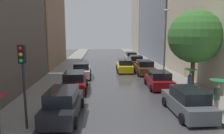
# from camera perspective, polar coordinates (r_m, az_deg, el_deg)

# --- Properties ---
(ground_plane) EXTENTS (28.00, 72.00, 0.04)m
(ground_plane) POSITION_cam_1_polar(r_m,az_deg,el_deg) (30.92, -0.37, -0.15)
(ground_plane) COLOR #3C3C3F
(sidewalk_left) EXTENTS (3.00, 72.00, 0.15)m
(sidewalk_left) POSITION_cam_1_polar(r_m,az_deg,el_deg) (31.23, -12.37, -0.09)
(sidewalk_left) COLOR gray
(sidewalk_left) RESTS_ON ground
(sidewalk_right) EXTENTS (3.00, 72.00, 0.15)m
(sidewalk_right) POSITION_cam_1_polar(r_m,az_deg,el_deg) (31.93, 11.36, 0.14)
(sidewalk_right) COLOR gray
(sidewalk_right) RESTS_ON ground
(building_left_mid) EXTENTS (6.00, 14.18, 11.43)m
(building_left_mid) POSITION_cam_1_polar(r_m,az_deg,el_deg) (34.58, -19.47, 9.87)
(building_left_mid) COLOR #8C6B56
(building_left_mid) RESTS_ON ground
(building_right_mid) EXTENTS (6.00, 19.78, 22.07)m
(building_right_mid) POSITION_cam_1_polar(r_m,az_deg,el_deg) (42.86, 14.35, 17.01)
(building_right_mid) COLOR slate
(building_right_mid) RESTS_ON ground
(building_right_far) EXTENTS (6.00, 12.01, 17.63)m
(building_right_far) POSITION_cam_1_polar(r_m,az_deg,el_deg) (58.26, 9.27, 12.83)
(building_right_far) COLOR #9E9384
(building_right_far) RESTS_ON ground
(parked_car_left_nearest) EXTENTS (2.19, 4.83, 1.77)m
(parked_car_left_nearest) POSITION_cam_1_polar(r_m,az_deg,el_deg) (12.94, -13.18, -9.86)
(parked_car_left_nearest) COLOR black
(parked_car_left_nearest) RESTS_ON ground
(parked_car_left_second) EXTENTS (2.26, 4.76, 1.70)m
(parked_car_left_second) POSITION_cam_1_polar(r_m,az_deg,el_deg) (18.66, -10.15, -3.96)
(parked_car_left_second) COLOR maroon
(parked_car_left_second) RESTS_ON ground
(parked_car_left_third) EXTENTS (2.24, 4.35, 1.71)m
(parked_car_left_third) POSITION_cam_1_polar(r_m,az_deg,el_deg) (24.06, -8.30, -0.96)
(parked_car_left_third) COLOR silver
(parked_car_left_third) RESTS_ON ground
(parked_car_right_nearest) EXTENTS (2.10, 4.53, 1.67)m
(parked_car_right_nearest) POSITION_cam_1_polar(r_m,az_deg,el_deg) (13.92, 19.92, -9.00)
(parked_car_right_nearest) COLOR #474C51
(parked_car_right_nearest) RESTS_ON ground
(parked_car_right_second) EXTENTS (2.24, 4.07, 1.57)m
(parked_car_right_second) POSITION_cam_1_polar(r_m,az_deg,el_deg) (19.75, 12.67, -3.49)
(parked_car_right_second) COLOR maroon
(parked_car_right_second) RESTS_ON ground
(parked_car_right_third) EXTENTS (2.17, 4.36, 1.73)m
(parked_car_right_third) POSITION_cam_1_polar(r_m,az_deg,el_deg) (26.07, 8.84, -0.17)
(parked_car_right_third) COLOR brown
(parked_car_right_third) RESTS_ON ground
(parked_car_right_fourth) EXTENTS (2.28, 4.23, 1.73)m
(parked_car_right_fourth) POSITION_cam_1_polar(r_m,az_deg,el_deg) (31.53, 6.53, 1.49)
(parked_car_right_fourth) COLOR brown
(parked_car_right_fourth) RESTS_ON ground
(parked_car_right_fifth) EXTENTS (2.08, 4.60, 1.71)m
(parked_car_right_fifth) POSITION_cam_1_polar(r_m,az_deg,el_deg) (37.51, 5.18, 2.73)
(parked_car_right_fifth) COLOR #B2B7BF
(parked_car_right_fifth) RESTS_ON ground
(taxi_midroad) EXTENTS (2.18, 4.66, 1.81)m
(taxi_midroad) POSITION_cam_1_polar(r_m,az_deg,el_deg) (27.49, 3.46, 0.32)
(taxi_midroad) COLOR yellow
(taxi_midroad) RESTS_ON ground
(pedestrian_by_kerb) EXTENTS (1.04, 1.04, 1.94)m
(pedestrian_by_kerb) POSITION_cam_1_polar(r_m,az_deg,el_deg) (18.26, 20.58, -2.18)
(pedestrian_by_kerb) COLOR #38513D
(pedestrian_by_kerb) RESTS_ON sidewalk_right
(pedestrian_far_side) EXTENTS (0.99, 0.99, 2.07)m
(pedestrian_far_side) POSITION_cam_1_polar(r_m,az_deg,el_deg) (14.23, 26.85, -5.45)
(pedestrian_far_side) COLOR gray
(pedestrian_far_side) RESTS_ON sidewalk_right
(street_tree_right) EXTENTS (4.55, 4.55, 6.86)m
(street_tree_right) POSITION_cam_1_polar(r_m,az_deg,el_deg) (19.39, 21.66, 7.74)
(street_tree_right) COLOR #513823
(street_tree_right) RESTS_ON sidewalk_right
(traffic_light_left_corner) EXTENTS (0.30, 0.42, 4.30)m
(traffic_light_left_corner) POSITION_cam_1_polar(r_m,az_deg,el_deg) (11.13, -23.23, -0.40)
(traffic_light_left_corner) COLOR black
(traffic_light_left_corner) RESTS_ON sidewalk_left
(lamp_post_right) EXTENTS (0.60, 0.28, 7.41)m
(lamp_post_right) POSITION_cam_1_polar(r_m,az_deg,el_deg) (23.79, 14.29, 7.46)
(lamp_post_right) COLOR #595B60
(lamp_post_right) RESTS_ON sidewalk_right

